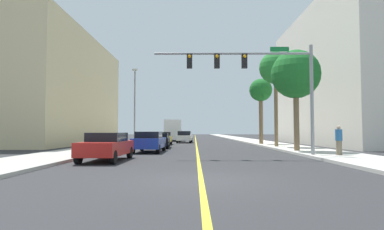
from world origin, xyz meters
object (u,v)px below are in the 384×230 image
(car_blue, at_px, (149,141))
(car_black, at_px, (158,140))
(palm_mid, at_px, (275,69))
(car_red, at_px, (107,146))
(palm_near, at_px, (296,75))
(car_white, at_px, (185,137))
(delivery_truck, at_px, (173,130))
(traffic_signal_mast, at_px, (259,73))
(pedestrian, at_px, (339,140))
(street_lamp, at_px, (135,102))
(car_yellow, at_px, (163,138))
(palm_far, at_px, (261,92))

(car_blue, bearing_deg, car_black, 91.02)
(palm_mid, relative_size, car_red, 1.90)
(palm_near, distance_m, car_blue, 11.37)
(car_white, bearing_deg, car_red, -94.38)
(car_red, bearing_deg, delivery_truck, -90.61)
(traffic_signal_mast, relative_size, car_black, 2.12)
(palm_near, distance_m, pedestrian, 6.28)
(palm_near, xyz_separation_m, car_white, (-8.39, 18.92, -4.69))
(car_red, relative_size, delivery_truck, 0.52)
(street_lamp, distance_m, pedestrian, 22.57)
(car_black, bearing_deg, delivery_truck, 87.69)
(car_yellow, bearing_deg, delivery_truck, 90.60)
(delivery_truck, height_order, pedestrian, delivery_truck)
(palm_mid, bearing_deg, street_lamp, 155.11)
(traffic_signal_mast, relative_size, palm_near, 1.31)
(street_lamp, relative_size, car_red, 1.84)
(delivery_truck, bearing_deg, car_blue, -91.34)
(traffic_signal_mast, height_order, delivery_truck, traffic_signal_mast)
(street_lamp, distance_m, palm_near, 18.50)
(car_white, xyz_separation_m, delivery_truck, (-2.01, 8.37, 0.91))
(car_yellow, height_order, delivery_truck, delivery_truck)
(car_red, bearing_deg, traffic_signal_mast, -162.37)
(palm_near, bearing_deg, car_red, -151.50)
(car_yellow, relative_size, car_white, 0.92)
(delivery_truck, bearing_deg, car_black, -91.35)
(palm_mid, bearing_deg, car_blue, -151.46)
(traffic_signal_mast, distance_m, palm_far, 16.38)
(car_red, xyz_separation_m, pedestrian, (12.61, 2.01, 0.23))
(car_yellow, bearing_deg, palm_near, -48.28)
(traffic_signal_mast, height_order, palm_mid, palm_mid)
(traffic_signal_mast, height_order, car_red, traffic_signal_mast)
(pedestrian, bearing_deg, car_blue, -142.64)
(traffic_signal_mast, relative_size, car_yellow, 2.30)
(car_red, bearing_deg, car_blue, -99.10)
(street_lamp, bearing_deg, car_yellow, -1.14)
(car_blue, distance_m, car_white, 18.67)
(palm_near, height_order, delivery_truck, palm_near)
(traffic_signal_mast, distance_m, palm_mid, 10.77)
(car_blue, xyz_separation_m, delivery_truck, (-0.06, 26.93, 0.91))
(car_white, bearing_deg, street_lamp, -126.30)
(car_yellow, distance_m, car_red, 18.70)
(palm_near, relative_size, palm_far, 1.01)
(street_lamp, height_order, palm_far, street_lamp)
(traffic_signal_mast, distance_m, delivery_truck, 32.14)
(palm_far, xyz_separation_m, car_black, (-10.38, -6.07, -5.03))
(palm_near, height_order, car_blue, palm_near)
(palm_far, bearing_deg, palm_mid, -89.05)
(street_lamp, relative_size, car_black, 1.87)
(palm_far, bearing_deg, car_blue, -131.45)
(street_lamp, distance_m, car_white, 9.22)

